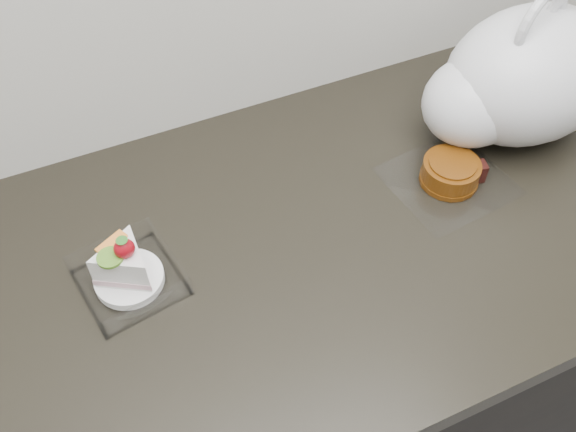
% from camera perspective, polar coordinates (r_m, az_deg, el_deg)
% --- Properties ---
extents(counter, '(2.04, 0.64, 0.90)m').
position_cam_1_polar(counter, '(1.32, -0.44, -14.57)').
color(counter, black).
rests_on(counter, ground).
extents(cake_tray, '(0.15, 0.15, 0.10)m').
position_cam_1_polar(cake_tray, '(0.91, -14.12, -4.80)').
color(cake_tray, white).
rests_on(cake_tray, counter).
extents(mooncake_wrap, '(0.20, 0.19, 0.04)m').
position_cam_1_polar(mooncake_wrap, '(1.04, 14.29, 3.66)').
color(mooncake_wrap, white).
rests_on(mooncake_wrap, counter).
extents(plastic_bag, '(0.36, 0.27, 0.27)m').
position_cam_1_polar(plastic_bag, '(1.11, 19.86, 11.35)').
color(plastic_bag, white).
rests_on(plastic_bag, counter).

